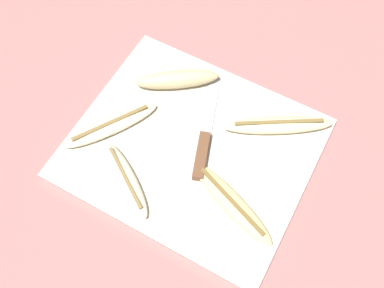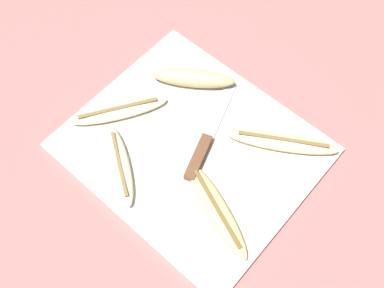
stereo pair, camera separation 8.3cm
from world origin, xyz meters
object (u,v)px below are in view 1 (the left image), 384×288
object	(u,v)px
banana_mellow_near	(178,79)
banana_pale_long	(126,179)
banana_spotted_left	(232,203)
banana_soft_right	(278,125)
knife	(203,145)
banana_cream_curved	(111,125)

from	to	relation	value
banana_mellow_near	banana_pale_long	bearing A→B (deg)	-84.07
banana_mellow_near	banana_spotted_left	bearing A→B (deg)	-40.16
banana_mellow_near	banana_soft_right	xyz separation A→B (m)	(0.22, 0.00, -0.01)
knife	banana_spotted_left	xyz separation A→B (m)	(0.10, -0.08, 0.00)
banana_soft_right	banana_cream_curved	bearing A→B (deg)	-151.28
knife	banana_soft_right	xyz separation A→B (m)	(0.10, 0.10, 0.00)
banana_pale_long	banana_soft_right	bearing A→B (deg)	50.33
banana_spotted_left	banana_mellow_near	bearing A→B (deg)	139.84
banana_cream_curved	banana_spotted_left	xyz separation A→B (m)	(0.27, -0.03, -0.00)
banana_pale_long	banana_mellow_near	bearing A→B (deg)	95.93
banana_mellow_near	banana_soft_right	world-z (taller)	banana_mellow_near
knife	banana_mellow_near	bearing A→B (deg)	118.95
banana_soft_right	banana_pale_long	bearing A→B (deg)	-129.67
knife	banana_pale_long	bearing A→B (deg)	-143.81
banana_mellow_near	knife	bearing A→B (deg)	-41.78
banana_spotted_left	banana_soft_right	bearing A→B (deg)	87.39
banana_pale_long	banana_soft_right	xyz separation A→B (m)	(0.19, 0.23, 0.00)
knife	banana_mellow_near	xyz separation A→B (m)	(-0.11, 0.10, 0.01)
banana_pale_long	banana_cream_curved	size ratio (longest dim) A/B	0.85
banana_spotted_left	banana_cream_curved	bearing A→B (deg)	174.10
banana_pale_long	banana_spotted_left	size ratio (longest dim) A/B	0.79
banana_pale_long	banana_soft_right	world-z (taller)	banana_soft_right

